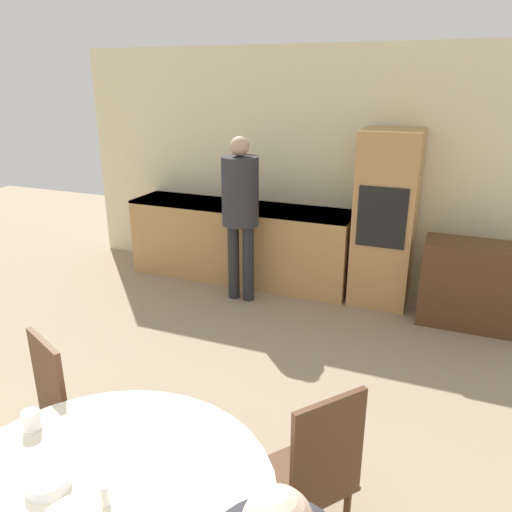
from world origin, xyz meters
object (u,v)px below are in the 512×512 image
at_px(bowl_centre, 48,482).
at_px(chair_far_right, 315,472).
at_px(sideboard, 479,286).
at_px(cup, 31,420).
at_px(oven_unit, 386,219).
at_px(chair_far_left, 38,419).
at_px(person_standing, 240,202).

bearing_deg(bowl_centre, chair_far_right, 39.54).
relative_size(sideboard, cup, 11.58).
bearing_deg(bowl_centre, cup, 143.30).
bearing_deg(cup, sideboard, 61.06).
relative_size(oven_unit, bowl_centre, 10.78).
xyz_separation_m(cup, bowl_centre, (0.32, -0.24, -0.02)).
height_order(cup, bowl_centre, cup).
relative_size(chair_far_left, chair_far_right, 1.00).
height_order(chair_far_left, bowl_centre, chair_far_left).
bearing_deg(person_standing, sideboard, 7.09).
bearing_deg(bowl_centre, sideboard, 66.63).
height_order(sideboard, chair_far_left, chair_far_left).
relative_size(sideboard, person_standing, 0.60).
xyz_separation_m(oven_unit, sideboard, (0.94, -0.25, -0.49)).
height_order(chair_far_left, cup, chair_far_left).
bearing_deg(oven_unit, sideboard, -14.66).
distance_m(sideboard, chair_far_left, 3.90).
relative_size(chair_far_left, bowl_centre, 5.94).
distance_m(oven_unit, chair_far_right, 3.28).
bearing_deg(cup, chair_far_left, 136.19).
xyz_separation_m(oven_unit, bowl_centre, (-0.67, -3.97, -0.10)).
bearing_deg(oven_unit, cup, -104.78).
distance_m(oven_unit, bowl_centre, 4.03).
height_order(sideboard, chair_far_right, chair_far_right).
distance_m(sideboard, person_standing, 2.44).
height_order(sideboard, cup, cup).
distance_m(chair_far_left, person_standing, 2.97).
distance_m(person_standing, bowl_centre, 3.52).
bearing_deg(oven_unit, person_standing, -158.84).
height_order(chair_far_right, person_standing, person_standing).
height_order(chair_far_left, person_standing, person_standing).
bearing_deg(person_standing, cup, -82.85).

